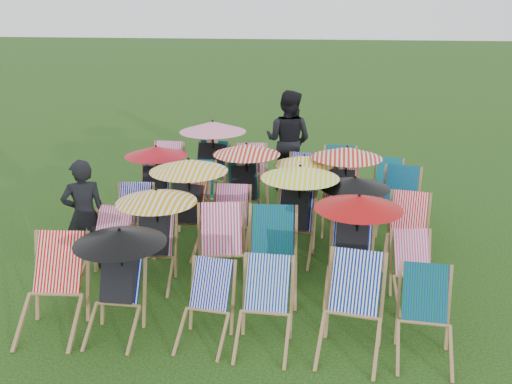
# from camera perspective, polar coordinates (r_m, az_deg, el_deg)

# --- Properties ---
(ground) EXTENTS (100.00, 100.00, 0.00)m
(ground) POSITION_cam_1_polar(r_m,az_deg,el_deg) (8.44, 0.38, -6.22)
(ground) COLOR black
(ground) RESTS_ON ground
(deckchair_0) EXTENTS (0.76, 1.00, 1.02)m
(deckchair_0) POSITION_cam_1_polar(r_m,az_deg,el_deg) (6.79, -19.76, -9.11)
(deckchair_0) COLOR #956F45
(deckchair_0) RESTS_ON ground
(deckchair_1) EXTENTS (1.01, 1.05, 1.20)m
(deckchair_1) POSITION_cam_1_polar(r_m,az_deg,el_deg) (6.49, -13.77, -8.60)
(deckchair_1) COLOR #956F45
(deckchair_1) RESTS_ON ground
(deckchair_2) EXTENTS (0.62, 0.81, 0.82)m
(deckchair_2) POSITION_cam_1_polar(r_m,az_deg,el_deg) (6.29, -5.10, -11.34)
(deckchair_2) COLOR #956F45
(deckchair_2) RESTS_ON ground
(deckchair_3) EXTENTS (0.62, 0.85, 0.90)m
(deckchair_3) POSITION_cam_1_polar(r_m,az_deg,el_deg) (6.15, 0.83, -11.57)
(deckchair_3) COLOR #956F45
(deckchair_3) RESTS_ON ground
(deckchair_4) EXTENTS (0.78, 0.99, 0.99)m
(deckchair_4) POSITION_cam_1_polar(r_m,az_deg,el_deg) (6.12, 9.55, -11.57)
(deckchair_4) COLOR #956F45
(deckchair_4) RESTS_ON ground
(deckchair_5) EXTENTS (0.64, 0.86, 0.89)m
(deckchair_5) POSITION_cam_1_polar(r_m,az_deg,el_deg) (6.23, 16.59, -12.05)
(deckchair_5) COLOR #956F45
(deckchair_5) RESTS_ON ground
(deckchair_6) EXTENTS (0.67, 0.89, 0.91)m
(deckchair_6) POSITION_cam_1_polar(r_m,az_deg,el_deg) (7.77, -14.86, -5.47)
(deckchair_6) COLOR #956F45
(deckchair_6) RESTS_ON ground
(deckchair_7) EXTENTS (1.05, 1.11, 1.24)m
(deckchair_7) POSITION_cam_1_polar(r_m,az_deg,el_deg) (7.53, -10.21, -4.26)
(deckchair_7) COLOR #956F45
(deckchair_7) RESTS_ON ground
(deckchair_8) EXTENTS (0.83, 1.04, 1.01)m
(deckchair_8) POSITION_cam_1_polar(r_m,az_deg,el_deg) (7.33, -3.46, -5.92)
(deckchair_8) COLOR #956F45
(deckchair_8) RESTS_ON ground
(deckchair_9) EXTENTS (0.74, 0.99, 1.03)m
(deckchair_9) POSITION_cam_1_polar(r_m,az_deg,el_deg) (7.19, 1.59, -6.34)
(deckchair_9) COLOR #956F45
(deckchair_9) RESTS_ON ground
(deckchair_10) EXTENTS (1.09, 1.14, 1.29)m
(deckchair_10) POSITION_cam_1_polar(r_m,az_deg,el_deg) (7.17, 9.64, -5.21)
(deckchair_10) COLOR #956F45
(deckchair_10) RESTS_ON ground
(deckchair_11) EXTENTS (0.64, 0.83, 0.83)m
(deckchair_11) POSITION_cam_1_polar(r_m,az_deg,el_deg) (7.25, 15.66, -7.69)
(deckchair_11) COLOR #956F45
(deckchair_11) RESTS_ON ground
(deckchair_12) EXTENTS (0.69, 0.90, 0.91)m
(deckchair_12) POSITION_cam_1_polar(r_m,az_deg,el_deg) (8.68, -12.31, -2.69)
(deckchair_12) COLOR #956F45
(deckchair_12) RESTS_ON ground
(deckchair_13) EXTENTS (1.15, 1.21, 1.36)m
(deckchair_13) POSITION_cam_1_polar(r_m,az_deg,el_deg) (8.45, -7.16, -1.10)
(deckchair_13) COLOR #956F45
(deckchair_13) RESTS_ON ground
(deckchair_14) EXTENTS (0.65, 0.88, 0.93)m
(deckchair_14) POSITION_cam_1_polar(r_m,az_deg,el_deg) (8.36, -2.69, -3.05)
(deckchair_14) COLOR #956F45
(deckchair_14) RESTS_ON ground
(deckchair_15) EXTENTS (1.12, 1.18, 1.33)m
(deckchair_15) POSITION_cam_1_polar(r_m,az_deg,el_deg) (8.16, 3.93, -1.82)
(deckchair_15) COLOR #956F45
(deckchair_15) RESTS_ON ground
(deckchair_16) EXTENTS (1.00, 1.08, 1.19)m
(deckchair_16) POSITION_cam_1_polar(r_m,az_deg,el_deg) (8.22, 9.50, -2.45)
(deckchair_16) COLOR #956F45
(deckchair_16) RESTS_ON ground
(deckchair_17) EXTENTS (0.75, 0.95, 0.94)m
(deckchair_17) POSITION_cam_1_polar(r_m,az_deg,el_deg) (8.29, 14.89, -3.84)
(deckchair_17) COLOR #956F45
(deckchair_17) RESTS_ON ground
(deckchair_18) EXTENTS (1.05, 1.10, 1.25)m
(deckchair_18) POSITION_cam_1_polar(r_m,az_deg,el_deg) (9.73, -10.18, 1.04)
(deckchair_18) COLOR #956F45
(deckchair_18) RESTS_ON ground
(deckchair_19) EXTENTS (0.78, 0.98, 0.97)m
(deckchair_19) POSITION_cam_1_polar(r_m,az_deg,el_deg) (9.51, -5.83, -0.28)
(deckchair_19) COLOR #956F45
(deckchair_19) RESTS_ON ground
(deckchair_20) EXTENTS (1.11, 1.21, 1.32)m
(deckchair_20) POSITION_cam_1_polar(r_m,az_deg,el_deg) (9.43, -1.16, 1.00)
(deckchair_20) COLOR #956F45
(deckchair_20) RESTS_ON ground
(deckchair_21) EXTENTS (0.98, 1.02, 1.16)m
(deckchair_21) POSITION_cam_1_polar(r_m,az_deg,el_deg) (9.36, 4.49, 0.28)
(deckchair_21) COLOR #956F45
(deckchair_21) RESTS_ON ground
(deckchair_22) EXTENTS (1.13, 1.17, 1.34)m
(deckchair_22) POSITION_cam_1_polar(r_m,az_deg,el_deg) (9.25, 8.66, 0.52)
(deckchair_22) COLOR #956F45
(deckchair_22) RESTS_ON ground
(deckchair_23) EXTENTS (0.81, 1.01, 0.98)m
(deckchair_23) POSITION_cam_1_polar(r_m,az_deg,el_deg) (9.42, 14.11, -0.92)
(deckchair_23) COLOR #956F45
(deckchair_23) RESTS_ON ground
(deckchair_24) EXTENTS (0.66, 0.92, 0.98)m
(deckchair_24) POSITION_cam_1_polar(r_m,az_deg,el_deg) (10.86, -9.17, 2.01)
(deckchair_24) COLOR #956F45
(deckchair_24) RESTS_ON ground
(deckchair_25) EXTENTS (1.22, 1.29, 1.45)m
(deckchair_25) POSITION_cam_1_polar(r_m,az_deg,el_deg) (10.58, -4.71, 3.30)
(deckchair_25) COLOR #956F45
(deckchair_25) RESTS_ON ground
(deckchair_26) EXTENTS (0.80, 1.02, 1.01)m
(deckchair_26) POSITION_cam_1_polar(r_m,az_deg,el_deg) (10.44, -0.51, 1.66)
(deckchair_26) COLOR #956F45
(deckchair_26) RESTS_ON ground
(deckchair_27) EXTENTS (0.67, 0.86, 0.87)m
(deckchair_27) POSITION_cam_1_polar(r_m,az_deg,el_deg) (10.40, 4.40, 1.14)
(deckchair_27) COLOR #956F45
(deckchair_27) RESTS_ON ground
(deckchair_28) EXTENTS (0.68, 0.93, 0.99)m
(deckchair_28) POSITION_cam_1_polar(r_m,az_deg,el_deg) (10.46, 8.42, 1.44)
(deckchair_28) COLOR #956F45
(deckchair_28) RESTS_ON ground
(deckchair_29) EXTENTS (0.66, 0.84, 0.84)m
(deckchair_29) POSITION_cam_1_polar(r_m,az_deg,el_deg) (10.41, 12.97, 0.65)
(deckchair_29) COLOR #956F45
(deckchair_29) RESTS_ON ground
(person_left) EXTENTS (0.68, 0.60, 1.57)m
(person_left) POSITION_cam_1_polar(r_m,az_deg,el_deg) (8.06, -16.79, -2.25)
(person_left) COLOR black
(person_left) RESTS_ON ground
(person_rear) EXTENTS (1.14, 1.00, 1.95)m
(person_rear) POSITION_cam_1_polar(r_m,az_deg,el_deg) (11.05, 3.24, 5.13)
(person_rear) COLOR black
(person_rear) RESTS_ON ground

